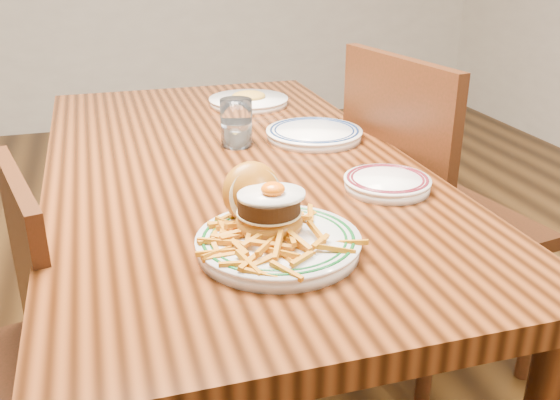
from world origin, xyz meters
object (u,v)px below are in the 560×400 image
object	(u,v)px
chair_right	(426,214)
side_plate	(387,182)
table	(231,193)
main_plate	(274,228)

from	to	relation	value
chair_right	side_plate	distance (m)	0.49
table	chair_right	xyz separation A→B (m)	(0.56, 0.02, -0.14)
table	main_plate	distance (m)	0.49
table	side_plate	world-z (taller)	side_plate
side_plate	chair_right	bearing A→B (deg)	68.00
main_plate	side_plate	distance (m)	0.36
table	chair_right	bearing A→B (deg)	2.31
main_plate	table	bearing A→B (deg)	75.67
table	chair_right	size ratio (longest dim) A/B	1.64
table	main_plate	world-z (taller)	main_plate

